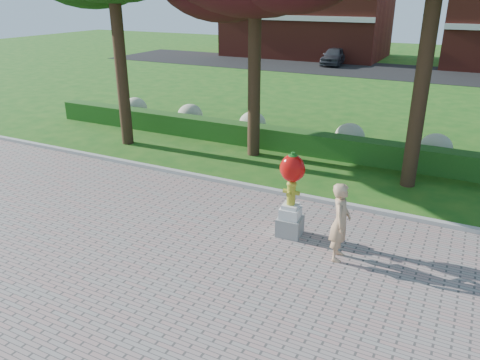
# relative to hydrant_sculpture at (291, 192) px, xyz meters

# --- Properties ---
(ground) EXTENTS (100.00, 100.00, 0.00)m
(ground) POSITION_rel_hydrant_sculpture_xyz_m (-1.44, -0.82, -1.16)
(ground) COLOR #185515
(ground) RESTS_ON ground
(walkway) EXTENTS (40.00, 14.00, 0.04)m
(walkway) POSITION_rel_hydrant_sculpture_xyz_m (-1.44, -4.82, -1.14)
(walkway) COLOR gray
(walkway) RESTS_ON ground
(curb) EXTENTS (40.00, 0.18, 0.15)m
(curb) POSITION_rel_hydrant_sculpture_xyz_m (-1.44, 2.18, -1.08)
(curb) COLOR #ADADA5
(curb) RESTS_ON ground
(lawn_hedge) EXTENTS (24.00, 0.70, 0.80)m
(lawn_hedge) POSITION_rel_hydrant_sculpture_xyz_m (-1.44, 6.18, -0.76)
(lawn_hedge) COLOR #154917
(lawn_hedge) RESTS_ON ground
(hydrangea_row) EXTENTS (20.10, 1.10, 0.99)m
(hydrangea_row) POSITION_rel_hydrant_sculpture_xyz_m (-0.87, 7.18, -0.61)
(hydrangea_row) COLOR #A3A67F
(hydrangea_row) RESTS_ON ground
(street) EXTENTS (50.00, 8.00, 0.02)m
(street) POSITION_rel_hydrant_sculpture_xyz_m (-1.44, 27.18, -1.15)
(street) COLOR black
(street) RESTS_ON ground
(building_left) EXTENTS (14.00, 8.00, 7.00)m
(building_left) POSITION_rel_hydrant_sculpture_xyz_m (-11.44, 33.18, 2.34)
(building_left) COLOR maroon
(building_left) RESTS_ON ground
(hydrant_sculpture) EXTENTS (0.62, 0.61, 2.11)m
(hydrant_sculpture) POSITION_rel_hydrant_sculpture_xyz_m (0.00, 0.00, 0.00)
(hydrant_sculpture) COLOR gray
(hydrant_sculpture) RESTS_ON walkway
(woman) EXTENTS (0.52, 0.71, 1.78)m
(woman) POSITION_rel_hydrant_sculpture_xyz_m (1.34, -0.53, -0.23)
(woman) COLOR tan
(woman) RESTS_ON walkway
(parked_car) EXTENTS (1.83, 4.08, 1.36)m
(parked_car) POSITION_rel_hydrant_sculpture_xyz_m (-7.32, 28.52, -0.46)
(parked_car) COLOR #404247
(parked_car) RESTS_ON street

